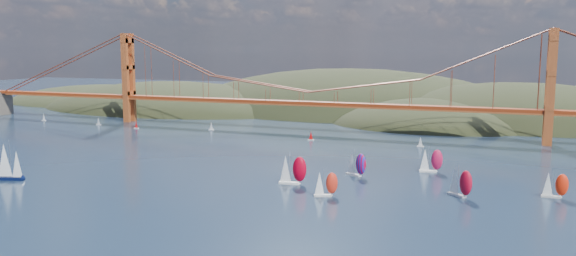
{
  "coord_description": "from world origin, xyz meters",
  "views": [
    {
      "loc": [
        100.91,
        -111.11,
        45.21
      ],
      "look_at": [
        22.35,
        90.0,
        14.9
      ],
      "focal_mm": 35.0,
      "sensor_mm": 36.0,
      "label": 1
    }
  ],
  "objects_px": {
    "racer_3": "(431,160)",
    "racer_4": "(555,185)",
    "racer_rwb": "(356,164)",
    "racer_1": "(325,184)",
    "racer_0": "(292,169)",
    "sloop_navy": "(8,162)",
    "racer_2": "(460,182)"
  },
  "relations": [
    {
      "from": "sloop_navy",
      "to": "racer_1",
      "type": "bearing_deg",
      "value": -7.44
    },
    {
      "from": "racer_4",
      "to": "racer_3",
      "type": "bearing_deg",
      "value": 147.17
    },
    {
      "from": "racer_2",
      "to": "racer_3",
      "type": "relative_size",
      "value": 1.02
    },
    {
      "from": "racer_1",
      "to": "racer_rwb",
      "type": "bearing_deg",
      "value": 61.39
    },
    {
      "from": "sloop_navy",
      "to": "racer_2",
      "type": "height_order",
      "value": "sloop_navy"
    },
    {
      "from": "racer_3",
      "to": "racer_rwb",
      "type": "relative_size",
      "value": 1.0
    },
    {
      "from": "racer_2",
      "to": "racer_1",
      "type": "bearing_deg",
      "value": -123.29
    },
    {
      "from": "racer_0",
      "to": "racer_2",
      "type": "xyz_separation_m",
      "value": [
        53.97,
        3.55,
        -0.43
      ]
    },
    {
      "from": "sloop_navy",
      "to": "racer_rwb",
      "type": "xyz_separation_m",
      "value": [
        111.35,
        49.8,
        -1.72
      ]
    },
    {
      "from": "sloop_navy",
      "to": "racer_3",
      "type": "bearing_deg",
      "value": 8.87
    },
    {
      "from": "racer_0",
      "to": "racer_4",
      "type": "bearing_deg",
      "value": 2.57
    },
    {
      "from": "racer_1",
      "to": "racer_4",
      "type": "distance_m",
      "value": 70.18
    },
    {
      "from": "racer_2",
      "to": "racer_0",
      "type": "bearing_deg",
      "value": -140.21
    },
    {
      "from": "racer_1",
      "to": "racer_rwb",
      "type": "relative_size",
      "value": 0.88
    },
    {
      "from": "racer_3",
      "to": "racer_rwb",
      "type": "height_order",
      "value": "racer_rwb"
    },
    {
      "from": "racer_4",
      "to": "racer_0",
      "type": "bearing_deg",
      "value": -173.5
    },
    {
      "from": "sloop_navy",
      "to": "racer_1",
      "type": "xyz_separation_m",
      "value": [
        109.64,
        18.95,
        -2.29
      ]
    },
    {
      "from": "racer_1",
      "to": "racer_4",
      "type": "height_order",
      "value": "racer_4"
    },
    {
      "from": "racer_2",
      "to": "racer_3",
      "type": "xyz_separation_m",
      "value": [
        -12.91,
        32.81,
        -0.11
      ]
    },
    {
      "from": "racer_2",
      "to": "racer_rwb",
      "type": "xyz_separation_m",
      "value": [
        -37.03,
        16.24,
        -0.1
      ]
    },
    {
      "from": "racer_1",
      "to": "racer_3",
      "type": "height_order",
      "value": "racer_3"
    },
    {
      "from": "racer_3",
      "to": "racer_4",
      "type": "distance_m",
      "value": 46.46
    },
    {
      "from": "racer_2",
      "to": "racer_3",
      "type": "bearing_deg",
      "value": 147.51
    },
    {
      "from": "racer_2",
      "to": "sloop_navy",
      "type": "bearing_deg",
      "value": -131.23
    },
    {
      "from": "racer_1",
      "to": "racer_3",
      "type": "distance_m",
      "value": 54.0
    },
    {
      "from": "racer_2",
      "to": "racer_4",
      "type": "relative_size",
      "value": 1.15
    },
    {
      "from": "racer_3",
      "to": "racer_0",
      "type": "bearing_deg",
      "value": -150.46
    },
    {
      "from": "racer_0",
      "to": "racer_2",
      "type": "height_order",
      "value": "racer_0"
    },
    {
      "from": "racer_2",
      "to": "racer_4",
      "type": "bearing_deg",
      "value": 55.09
    },
    {
      "from": "sloop_navy",
      "to": "racer_3",
      "type": "height_order",
      "value": "sloop_navy"
    },
    {
      "from": "racer_4",
      "to": "racer_rwb",
      "type": "relative_size",
      "value": 0.89
    },
    {
      "from": "racer_4",
      "to": "racer_rwb",
      "type": "distance_m",
      "value": 64.6
    }
  ]
}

